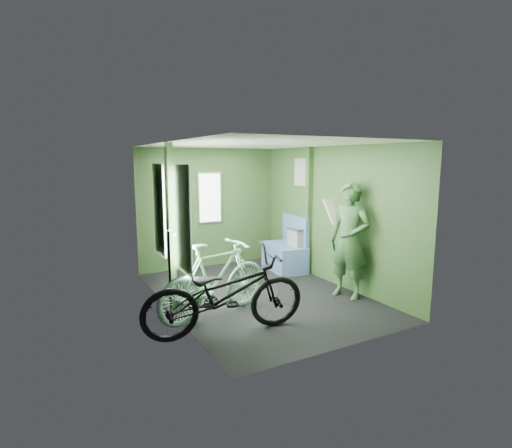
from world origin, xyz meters
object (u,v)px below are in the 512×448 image
(bicycle_mint, at_px, (216,317))
(waste_box, at_px, (297,250))
(bench_seat, at_px, (286,254))
(passenger, at_px, (349,240))
(bicycle_black, at_px, (226,335))

(bicycle_mint, relative_size, waste_box, 2.07)
(waste_box, bearing_deg, bench_seat, 115.93)
(passenger, bearing_deg, bench_seat, 159.16)
(bicycle_mint, bearing_deg, bicycle_black, 154.90)
(passenger, bearing_deg, bicycle_black, -101.49)
(bicycle_black, bearing_deg, bench_seat, -38.60)
(bicycle_mint, xyz_separation_m, passenger, (2.09, -0.22, 0.88))
(bicycle_mint, height_order, bench_seat, bench_seat)
(bicycle_black, height_order, waste_box, waste_box)
(bench_seat, bearing_deg, bicycle_black, -128.87)
(bicycle_black, bearing_deg, waste_box, -43.28)
(passenger, distance_m, waste_box, 1.59)
(passenger, distance_m, bench_seat, 1.84)
(waste_box, relative_size, bench_seat, 0.80)
(bench_seat, bearing_deg, waste_box, -56.76)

